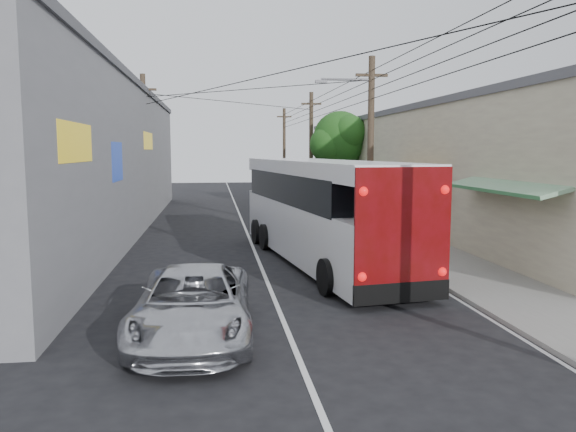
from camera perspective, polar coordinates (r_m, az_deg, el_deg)
name	(u,v)px	position (r m, az deg, el deg)	size (l,w,h in m)	color
ground	(295,349)	(11.65, 0.71, -13.40)	(120.00, 120.00, 0.00)	black
sidewalk	(357,220)	(32.11, 7.07, -0.42)	(3.00, 80.00, 0.12)	slate
building_right	(422,164)	(35.16, 13.44, 5.11)	(7.09, 40.00, 6.25)	beige
building_left	(71,158)	(29.65, -21.16, 5.56)	(7.20, 36.00, 7.25)	slate
utility_poles	(298,148)	(31.51, 1.04, 6.91)	(11.80, 45.28, 8.00)	#473828
street_tree	(341,140)	(37.81, 5.41, 7.67)	(4.40, 4.00, 6.60)	#3F2B19
coach_bus	(320,210)	(20.01, 3.28, 0.62)	(4.33, 12.90, 3.65)	white
jeepney	(193,304)	(12.28, -9.62, -8.84)	(2.44, 5.29, 1.47)	silver
parked_suv	(324,211)	(29.57, 3.73, 0.49)	(2.29, 5.64, 1.64)	#A4A3AC
parked_car_mid	(307,199)	(37.47, 1.96, 1.77)	(1.88, 4.67, 1.59)	#292A2F
parked_car_far	(293,198)	(38.35, 0.53, 1.86)	(1.65, 4.72, 1.56)	#232227
pedestrian_near	(395,222)	(23.45, 10.78, -0.65)	(0.68, 0.45, 1.87)	pink
pedestrian_far	(381,220)	(24.41, 9.44, -0.42)	(0.88, 0.68, 1.80)	#8A9AC8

